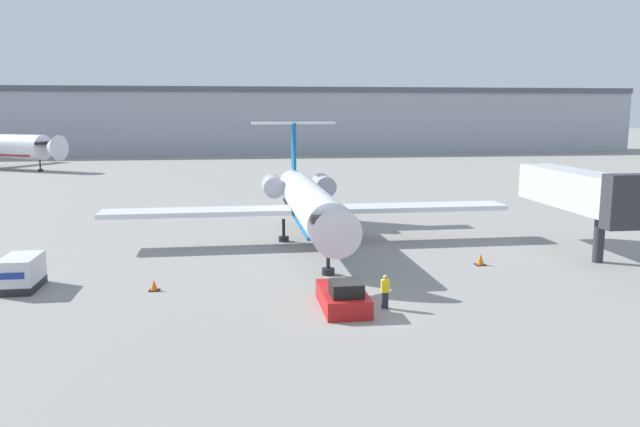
# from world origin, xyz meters

# --- Properties ---
(ground_plane) EXTENTS (600.00, 600.00, 0.00)m
(ground_plane) POSITION_xyz_m (0.00, 0.00, 0.00)
(ground_plane) COLOR gray
(terminal_building) EXTENTS (180.00, 16.80, 15.27)m
(terminal_building) POSITION_xyz_m (0.00, 120.00, 7.66)
(terminal_building) COLOR #9EA3AD
(terminal_building) RESTS_ON ground
(airplane_main) EXTENTS (30.77, 24.95, 8.96)m
(airplane_main) POSITION_xyz_m (-0.09, 17.04, 3.20)
(airplane_main) COLOR silver
(airplane_main) RESTS_ON ground
(pushback_tug) EXTENTS (2.22, 4.58, 1.64)m
(pushback_tug) POSITION_xyz_m (-0.24, 0.69, 0.59)
(pushback_tug) COLOR #B21919
(pushback_tug) RESTS_ON ground
(luggage_cart) EXTENTS (1.86, 3.14, 1.91)m
(luggage_cart) POSITION_xyz_m (-17.67, 6.52, 0.95)
(luggage_cart) COLOR #232326
(luggage_cart) RESTS_ON ground
(worker_near_tug) EXTENTS (0.40, 0.25, 1.77)m
(worker_near_tug) POSITION_xyz_m (1.87, 0.33, 0.93)
(worker_near_tug) COLOR #232838
(worker_near_tug) RESTS_ON ground
(traffic_cone_left) EXTENTS (0.59, 0.59, 0.64)m
(traffic_cone_left) POSITION_xyz_m (-10.23, 5.22, 0.30)
(traffic_cone_left) COLOR black
(traffic_cone_left) RESTS_ON ground
(traffic_cone_right) EXTENTS (0.68, 0.68, 0.77)m
(traffic_cone_right) POSITION_xyz_m (10.23, 8.34, 0.37)
(traffic_cone_right) COLOR black
(traffic_cone_right) RESTS_ON ground
(jet_bridge) EXTENTS (3.20, 12.92, 6.19)m
(jet_bridge) POSITION_xyz_m (18.29, 10.60, 4.45)
(jet_bridge) COLOR #2D2D33
(jet_bridge) RESTS_ON ground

